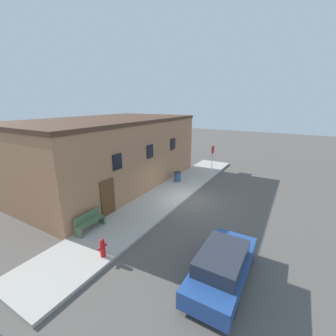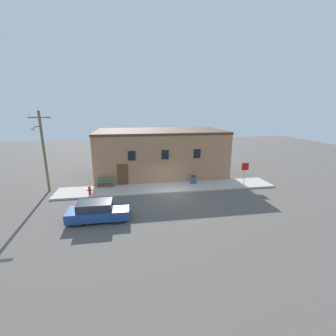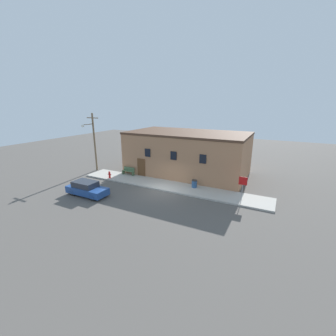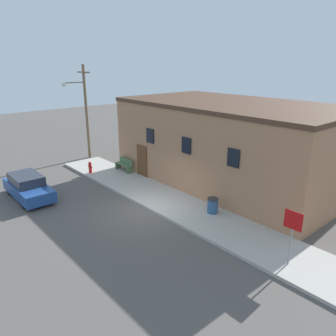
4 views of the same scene
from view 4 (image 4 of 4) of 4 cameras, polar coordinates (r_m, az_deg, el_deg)
ground_plane at (r=17.29m, az=-3.55°, el=-7.30°), size 80.00×80.00×0.00m
sidewalk at (r=18.08m, az=0.05°, el=-5.83°), size 20.36×2.85×0.15m
brick_building at (r=20.96m, az=10.78°, el=4.35°), size 13.98×7.73×5.07m
fire_hydrant at (r=22.88m, az=-13.41°, el=0.13°), size 0.45×0.21×0.79m
stop_sign at (r=12.84m, az=20.86°, el=-9.66°), size 0.71×0.06×2.18m
bench at (r=22.91m, az=-7.60°, el=0.60°), size 1.52×0.44×0.88m
trash_bin at (r=16.63m, az=7.79°, el=-6.48°), size 0.56×0.56×0.77m
utility_pole at (r=26.43m, az=-14.36°, el=10.09°), size 1.80×1.89×7.20m
parked_car at (r=20.12m, az=-23.19°, el=-3.05°), size 4.06×1.61×1.35m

